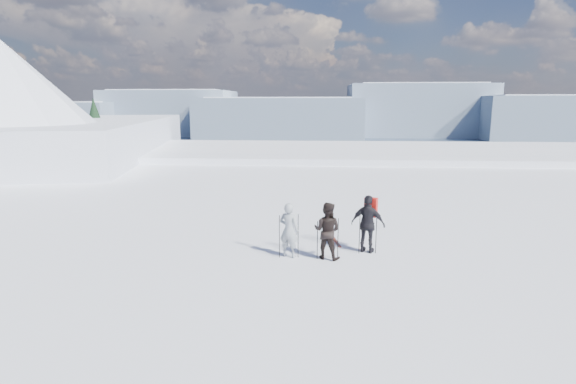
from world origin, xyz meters
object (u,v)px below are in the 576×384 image
Objects in this scene: skier_pack at (368,224)px; skis_loose at (332,239)px; skier_grey at (289,230)px; skier_dark at (327,231)px.

skier_pack reaches higher than skis_loose.
skier_grey is 1.14m from skier_dark.
skier_grey is 0.98× the size of skis_loose.
skier_pack reaches higher than skier_dark.
skis_loose is (-1.04, 1.23, -0.89)m from skier_pack.
skier_dark reaches higher than skier_grey.
skier_pack is at bearing -145.34° from skier_grey.
skier_pack is 1.06× the size of skis_loose.
skier_dark is 1.41m from skier_pack.
skier_pack is (2.40, 0.57, 0.07)m from skier_grey.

